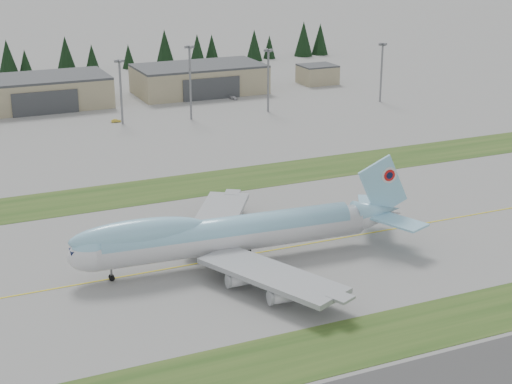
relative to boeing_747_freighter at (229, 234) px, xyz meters
name	(u,v)px	position (x,y,z in m)	size (l,w,h in m)	color
ground	(246,255)	(4.24, 2.10, -5.99)	(7000.00, 7000.00, 0.00)	slate
grass_strip_near	(343,346)	(4.24, -35.90, -5.99)	(400.00, 14.00, 0.08)	#2A4A1A
grass_strip_far	(174,188)	(4.24, 47.10, -5.99)	(400.00, 18.00, 0.08)	#2A4A1A
taxiway_line_main	(246,255)	(4.24, 2.10, -5.99)	(400.00, 0.40, 0.02)	gold
boeing_747_freighter	(229,234)	(0.00, 0.00, 0.00)	(68.87, 59.42, 18.16)	silver
hangar_center	(39,92)	(-10.76, 151.99, -0.60)	(48.00, 26.60, 10.80)	tan
hangar_right	(199,79)	(49.24, 151.99, -0.60)	(48.00, 26.60, 10.80)	tan
control_shed	(317,74)	(99.24, 150.10, -2.19)	(14.00, 12.00, 7.60)	tan
floodlight_masts	(130,77)	(11.96, 112.43, 9.81)	(190.78, 9.86, 24.50)	slate
service_vehicle_b	(116,122)	(8.18, 118.76, -5.99)	(1.10, 3.14, 1.03)	gold
service_vehicle_c	(234,99)	(56.76, 135.87, -5.99)	(1.53, 3.78, 1.10)	#B7B6BB
conifer_belt	(73,56)	(14.17, 214.46, 1.24)	(275.51, 14.59, 16.79)	black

